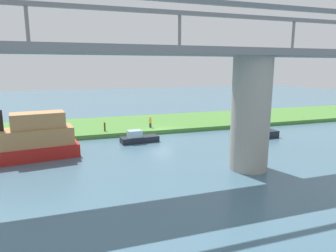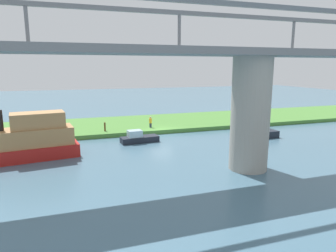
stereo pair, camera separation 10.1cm
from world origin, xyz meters
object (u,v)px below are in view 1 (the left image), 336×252
Objects in this scene: bridge_pylon at (251,114)px; riverboat_paddlewheel at (255,133)px; houseboat_blue at (138,138)px; mooring_post at (105,127)px; person_on_bank at (150,122)px; motorboat_red at (29,141)px.

riverboat_paddlewheel is (-6.75, -8.83, -3.79)m from bridge_pylon.
houseboat_blue is at bearing -60.32° from bridge_pylon.
bridge_pylon is 8.44× the size of mooring_post.
bridge_pylon is 6.32× the size of person_on_bank.
motorboat_red is (13.15, 7.78, 0.46)m from person_on_bank.
houseboat_blue is at bearing -165.30° from motorboat_red.
bridge_pylon reaches higher than person_on_bank.
motorboat_red is at bearing 1.04° from riverboat_paddlewheel.
person_on_bank is 0.15× the size of motorboat_red.
person_on_bank is at bearing -175.68° from mooring_post.
motorboat_red is (7.41, 7.35, 0.64)m from mooring_post.
houseboat_blue is 13.29m from riverboat_paddlewheel.
mooring_post is 0.25× the size of houseboat_blue.
bridge_pylon reaches higher than motorboat_red.
person_on_bank is 15.28m from motorboat_red.
bridge_pylon is 1.72× the size of riverboat_paddlewheel.
mooring_post is at bearing -59.29° from bridge_pylon.
bridge_pylon is 13.40m from houseboat_blue.
houseboat_blue is 0.82× the size of riverboat_paddlewheel.
bridge_pylon reaches higher than houseboat_blue.
mooring_post is 17.53m from riverboat_paddlewheel.
houseboat_blue is (-10.42, -2.73, -1.18)m from motorboat_red.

